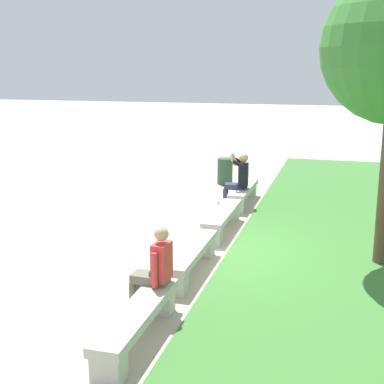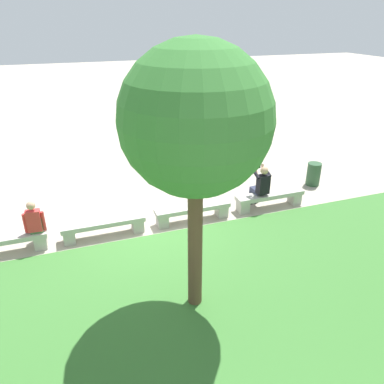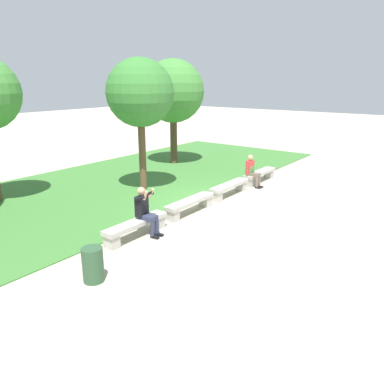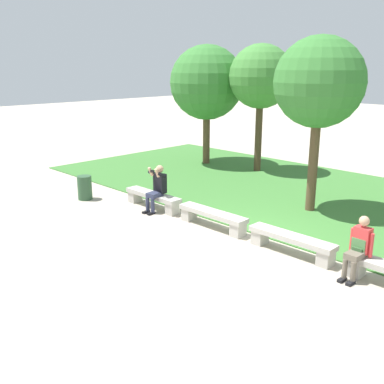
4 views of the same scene
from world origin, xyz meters
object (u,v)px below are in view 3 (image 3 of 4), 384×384
(tree_behind_wall, at_px, (140,93))
(tree_right_background, at_px, (173,92))
(bench_main, at_px, (136,226))
(trash_bin, at_px, (93,265))
(person_distant, at_px, (252,170))
(bench_far, at_px, (260,175))
(bench_near, at_px, (190,204))
(backpack, at_px, (250,171))
(bench_mid, at_px, (229,187))
(person_photographer, at_px, (145,209))

(tree_behind_wall, bearing_deg, tree_right_background, 25.88)
(bench_main, bearing_deg, trash_bin, -156.57)
(person_distant, bearing_deg, bench_far, 4.67)
(bench_far, relative_size, person_distant, 1.64)
(bench_near, height_order, backpack, backpack)
(bench_near, bearing_deg, bench_main, 180.00)
(bench_near, distance_m, bench_mid, 2.37)
(bench_main, distance_m, tree_behind_wall, 5.61)
(tree_behind_wall, bearing_deg, bench_far, -39.34)
(tree_behind_wall, xyz_separation_m, tree_right_background, (4.36, 2.12, -0.07))
(trash_bin, bearing_deg, bench_near, 11.72)
(bench_main, distance_m, trash_bin, 2.37)
(bench_far, height_order, person_distant, person_distant)
(trash_bin, bearing_deg, bench_mid, 7.76)
(bench_mid, bearing_deg, bench_near, 180.00)
(person_distant, bearing_deg, backpack, 100.63)
(bench_main, bearing_deg, tree_right_background, 33.56)
(bench_main, distance_m, bench_near, 2.37)
(bench_far, distance_m, tree_right_background, 6.10)
(bench_mid, relative_size, tree_right_background, 0.41)
(bench_main, height_order, trash_bin, trash_bin)
(person_distant, relative_size, tree_right_background, 0.25)
(bench_far, height_order, tree_behind_wall, tree_behind_wall)
(bench_mid, bearing_deg, tree_behind_wall, 113.74)
(bench_near, distance_m, backpack, 3.92)
(tree_right_background, bearing_deg, person_distant, -105.80)
(bench_near, height_order, tree_behind_wall, tree_behind_wall)
(bench_main, relative_size, bench_near, 1.00)
(person_photographer, bearing_deg, bench_far, 0.65)
(trash_bin, bearing_deg, person_photographer, 19.31)
(backpack, relative_size, trash_bin, 0.57)
(bench_main, distance_m, person_distant, 6.30)
(bench_mid, bearing_deg, bench_far, 0.00)
(bench_main, relative_size, backpack, 4.82)
(bench_far, distance_m, person_distant, 0.89)
(bench_mid, bearing_deg, person_distant, -2.44)
(bench_mid, bearing_deg, tree_right_background, 59.52)
(bench_far, xyz_separation_m, tree_behind_wall, (-3.70, 3.03, 3.28))
(bench_main, relative_size, bench_mid, 1.00)
(bench_far, bearing_deg, person_distant, -175.33)
(person_photographer, xyz_separation_m, tree_right_background, (7.47, 5.23, 2.77))
(bench_mid, xyz_separation_m, bench_far, (2.37, 0.00, 0.00))
(bench_far, xyz_separation_m, person_photographer, (-6.80, -0.08, 0.43))
(bench_mid, height_order, tree_behind_wall, tree_behind_wall)
(bench_far, relative_size, tree_behind_wall, 0.43)
(bench_mid, distance_m, bench_far, 2.37)
(person_photographer, bearing_deg, bench_near, 2.14)
(person_distant, bearing_deg, tree_behind_wall, 132.99)
(person_photographer, bearing_deg, person_distant, 0.11)
(person_photographer, height_order, trash_bin, person_photographer)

